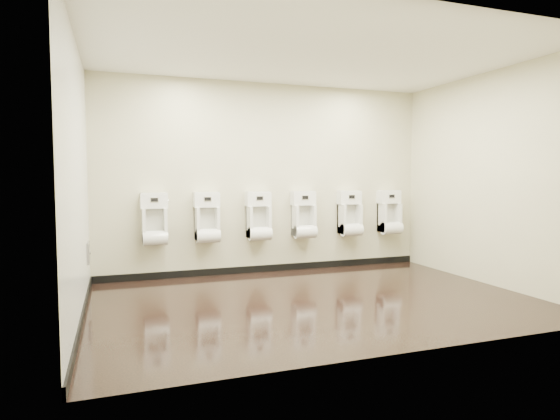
# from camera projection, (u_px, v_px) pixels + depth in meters

# --- Properties ---
(ground) EXTENTS (5.00, 3.50, 0.00)m
(ground) POSITION_uv_depth(u_px,v_px,m) (315.00, 300.00, 5.41)
(ground) COLOR black
(ground) RESTS_ON ground
(ceiling) EXTENTS (5.00, 3.50, 0.00)m
(ceiling) POSITION_uv_depth(u_px,v_px,m) (316.00, 53.00, 5.22)
(ceiling) COLOR silver
(back_wall) EXTENTS (5.00, 0.02, 2.80)m
(back_wall) POSITION_uv_depth(u_px,v_px,m) (268.00, 178.00, 6.96)
(back_wall) COLOR beige
(back_wall) RESTS_ON ground
(front_wall) EXTENTS (5.00, 0.02, 2.80)m
(front_wall) POSITION_uv_depth(u_px,v_px,m) (406.00, 179.00, 3.67)
(front_wall) COLOR beige
(front_wall) RESTS_ON ground
(left_wall) EXTENTS (0.02, 3.50, 2.80)m
(left_wall) POSITION_uv_depth(u_px,v_px,m) (77.00, 179.00, 4.48)
(left_wall) COLOR beige
(left_wall) RESTS_ON ground
(right_wall) EXTENTS (0.02, 3.50, 2.80)m
(right_wall) POSITION_uv_depth(u_px,v_px,m) (490.00, 179.00, 6.14)
(right_wall) COLOR beige
(right_wall) RESTS_ON ground
(tile_overlay_left) EXTENTS (0.01, 3.50, 2.80)m
(tile_overlay_left) POSITION_uv_depth(u_px,v_px,m) (77.00, 179.00, 4.49)
(tile_overlay_left) COLOR white
(tile_overlay_left) RESTS_ON ground
(skirting_back) EXTENTS (5.00, 0.02, 0.10)m
(skirting_back) POSITION_uv_depth(u_px,v_px,m) (269.00, 268.00, 7.04)
(skirting_back) COLOR black
(skirting_back) RESTS_ON ground
(skirting_left) EXTENTS (0.02, 3.50, 0.10)m
(skirting_left) POSITION_uv_depth(u_px,v_px,m) (82.00, 317.00, 4.58)
(skirting_left) COLOR black
(skirting_left) RESTS_ON ground
(access_panel) EXTENTS (0.04, 0.25, 0.25)m
(access_panel) POSITION_uv_depth(u_px,v_px,m) (88.00, 253.00, 5.68)
(access_panel) COLOR #9E9EA3
(access_panel) RESTS_ON left_wall
(urinal_0) EXTENTS (0.37, 0.28, 0.69)m
(urinal_0) POSITION_uv_depth(u_px,v_px,m) (155.00, 223.00, 6.33)
(urinal_0) COLOR silver
(urinal_0) RESTS_ON back_wall
(urinal_1) EXTENTS (0.37, 0.28, 0.69)m
(urinal_1) POSITION_uv_depth(u_px,v_px,m) (207.00, 221.00, 6.57)
(urinal_1) COLOR silver
(urinal_1) RESTS_ON back_wall
(urinal_2) EXTENTS (0.37, 0.28, 0.69)m
(urinal_2) POSITION_uv_depth(u_px,v_px,m) (259.00, 220.00, 6.82)
(urinal_2) COLOR silver
(urinal_2) RESTS_ON back_wall
(urinal_3) EXTENTS (0.37, 0.28, 0.69)m
(urinal_3) POSITION_uv_depth(u_px,v_px,m) (304.00, 218.00, 7.06)
(urinal_3) COLOR silver
(urinal_3) RESTS_ON back_wall
(urinal_4) EXTENTS (0.37, 0.28, 0.69)m
(urinal_4) POSITION_uv_depth(u_px,v_px,m) (350.00, 217.00, 7.32)
(urinal_4) COLOR silver
(urinal_4) RESTS_ON back_wall
(urinal_5) EXTENTS (0.37, 0.28, 0.69)m
(urinal_5) POSITION_uv_depth(u_px,v_px,m) (390.00, 216.00, 7.56)
(urinal_5) COLOR silver
(urinal_5) RESTS_ON back_wall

